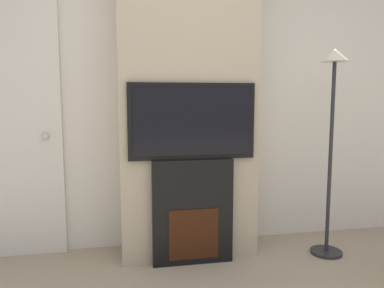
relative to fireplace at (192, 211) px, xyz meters
name	(u,v)px	position (x,y,z in m)	size (l,w,h in m)	color
wall_back	(182,90)	(0.00, 0.45, 0.94)	(6.00, 0.06, 2.70)	silver
chimney_breast	(187,89)	(0.00, 0.21, 0.94)	(1.08, 0.42, 2.70)	tan
fireplace	(192,211)	(0.00, 0.00, 0.00)	(0.62, 0.15, 0.82)	black
television	(192,121)	(0.00, 0.00, 0.70)	(0.96, 0.07, 0.57)	black
floor_lamp	(332,116)	(1.12, -0.07, 0.73)	(0.26, 0.26, 1.66)	#262628
entry_door	(7,132)	(-1.41, 0.39, 0.61)	(0.84, 0.09, 2.03)	silver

